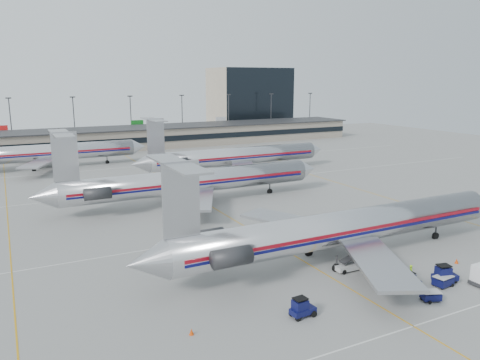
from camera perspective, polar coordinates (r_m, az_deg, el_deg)
ground at (r=56.30m, az=6.73°, el=-9.21°), size 260.00×260.00×0.00m
apron_markings at (r=64.33m, az=1.77°, el=-6.36°), size 160.00×0.15×0.02m
terminal at (r=145.48m, az=-15.16°, el=4.91°), size 162.00×17.00×6.25m
light_mast_row at (r=158.65m, az=-16.34°, el=7.38°), size 163.60×0.40×15.28m
distant_building at (r=194.46m, az=1.12°, el=9.81°), size 30.00×20.00×25.00m
jet_foreground at (r=54.76m, az=11.92°, el=-5.77°), size 50.32×29.63×13.17m
jet_second_row at (r=78.32m, az=-6.50°, el=-0.18°), size 50.19×29.56×13.14m
jet_third_row at (r=104.02m, az=-0.95°, el=2.91°), size 46.98×28.90×12.85m
jet_back_row at (r=118.36m, az=-23.00°, el=3.09°), size 47.41×29.16×12.96m
tug_left at (r=42.74m, az=7.52°, el=-15.23°), size 2.33×1.28×1.84m
tug_center at (r=50.39m, az=19.89°, el=-11.52°), size 2.26×1.25×1.78m
tug_right at (r=52.98m, az=23.64°, el=-10.53°), size 2.68×1.79×2.00m
cart_inner at (r=48.75m, az=22.24°, el=-12.92°), size 1.99×1.68×0.96m
cart_outer at (r=52.30m, az=23.51°, el=-11.21°), size 2.06×1.52×1.09m
belt_loader at (r=53.31m, az=13.43°, el=-9.99°), size 4.51×1.50×2.38m
ramp_worker_near at (r=52.50m, az=20.11°, el=-10.54°), size 0.67×0.72×1.66m
ramp_worker_far at (r=52.97m, az=16.13°, el=-10.07°), size 0.83×0.65×1.66m
cone_right at (r=59.12m, az=24.90°, el=-8.94°), size 0.55×0.55×0.58m
cone_left at (r=40.30m, az=-5.94°, el=-17.92°), size 0.41×0.41×0.55m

